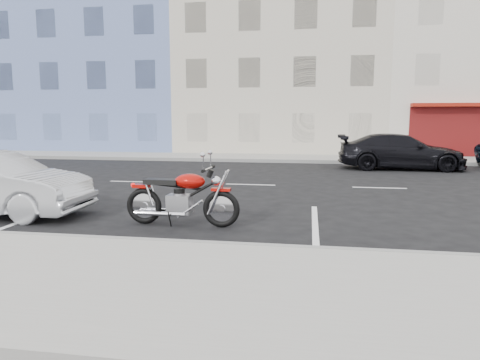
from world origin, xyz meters
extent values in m
plane|color=black|center=(0.00, 0.00, 0.00)|extent=(120.00, 120.00, 0.00)
cube|color=gray|center=(-5.00, 8.70, 0.07)|extent=(80.00, 3.40, 0.15)
cube|color=gray|center=(-5.00, -7.00, 0.08)|extent=(80.00, 0.12, 0.16)
cube|color=gray|center=(-5.00, 7.00, 0.08)|extent=(80.00, 0.12, 0.16)
cube|color=#5E73AA|center=(-14.00, 16.30, 6.50)|extent=(12.00, 12.00, 13.00)
cube|color=#BCB4A1|center=(-2.00, 16.30, 5.75)|extent=(12.00, 12.00, 11.50)
torus|color=black|center=(-0.99, -5.49, 0.35)|extent=(0.74, 0.14, 0.74)
torus|color=black|center=(-2.59, -5.46, 0.35)|extent=(0.74, 0.14, 0.74)
cube|color=#9F0A05|center=(-0.99, -5.49, 0.74)|extent=(0.38, 0.15, 0.06)
cube|color=#9F0A05|center=(-2.63, -5.46, 0.76)|extent=(0.33, 0.18, 0.07)
cube|color=gray|center=(-1.84, -5.48, 0.42)|extent=(0.47, 0.34, 0.37)
ellipsoid|color=#9F0A05|center=(-1.62, -5.48, 0.88)|extent=(0.62, 0.39, 0.30)
cube|color=black|center=(-2.20, -5.47, 0.86)|extent=(0.69, 0.30, 0.10)
cylinder|color=silver|center=(-1.25, -5.49, 1.13)|extent=(0.06, 0.77, 0.04)
sphere|color=silver|center=(-1.09, -5.49, 0.90)|extent=(0.19, 0.19, 0.19)
cylinder|color=silver|center=(-2.21, -5.62, 0.24)|extent=(1.05, 0.11, 0.09)
cylinder|color=silver|center=(-2.20, -5.31, 0.24)|extent=(1.05, 0.11, 0.09)
cylinder|color=silver|center=(-1.05, -5.49, 0.68)|extent=(0.43, 0.06, 0.88)
cylinder|color=black|center=(-1.60, -5.48, 0.61)|extent=(0.89, 0.07, 0.54)
imported|color=black|center=(3.62, 5.22, 0.74)|extent=(5.10, 2.07, 1.48)
camera|label=1|loc=(-0.15, -13.48, 2.12)|focal=32.00mm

